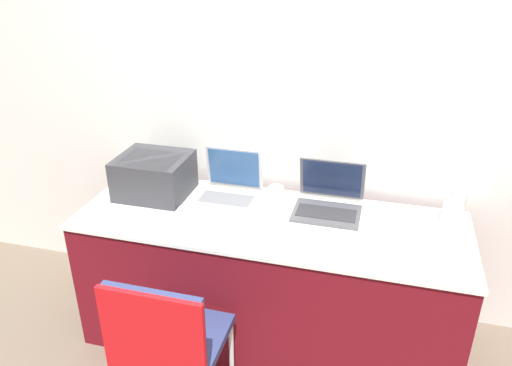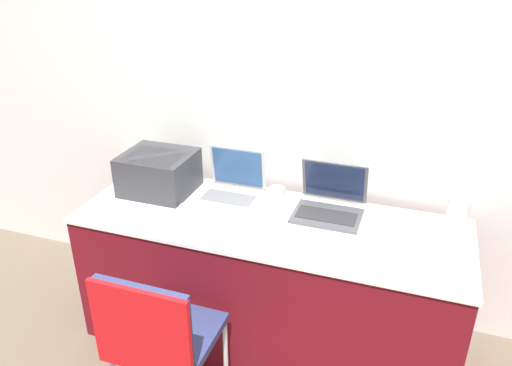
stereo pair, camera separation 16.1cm
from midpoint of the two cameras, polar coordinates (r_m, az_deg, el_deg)
wall_back at (r=2.75m, az=2.31°, el=10.16°), size 8.00×0.05×2.60m
table at (r=2.76m, az=-0.21°, el=-11.09°), size 1.99×0.69×0.77m
printer at (r=2.82m, az=-13.20°, el=0.96°), size 0.38×0.34×0.22m
laptop_left at (r=2.75m, az=-4.72°, el=-0.55°), size 0.32×0.28×0.26m
laptop_right at (r=2.63m, az=6.56°, el=-2.04°), size 0.35×0.32×0.25m
external_keyboard at (r=2.55m, az=-6.22°, el=-4.12°), size 0.46×0.13×0.02m
coffee_cup at (r=2.63m, az=0.52°, el=-1.70°), size 0.08×0.08×0.12m
metal_pitcher at (r=2.63m, az=20.09°, el=-2.60°), size 0.11×0.11×0.21m
chair at (r=2.25m, az=-12.43°, el=-16.98°), size 0.44×0.42×0.84m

